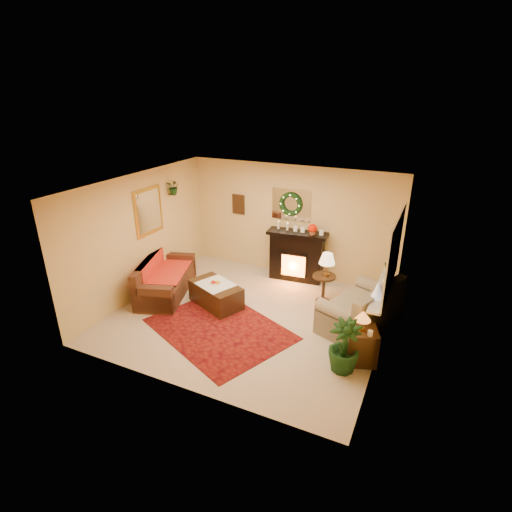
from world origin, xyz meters
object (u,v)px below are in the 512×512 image
at_px(side_table_round, 323,288).
at_px(coffee_table, 216,296).
at_px(end_table_square, 361,346).
at_px(loveseat, 360,306).
at_px(fireplace, 297,257).
at_px(sofa, 166,275).

relative_size(side_table_round, coffee_table, 0.55).
relative_size(side_table_round, end_table_square, 1.04).
bearing_deg(end_table_square, loveseat, 102.47).
bearing_deg(coffee_table, fireplace, 83.38).
height_order(fireplace, coffee_table, fireplace).
height_order(side_table_round, end_table_square, side_table_round).
relative_size(fireplace, coffee_table, 1.07).
distance_m(fireplace, coffee_table, 2.17).
distance_m(side_table_round, end_table_square, 1.97).
bearing_deg(side_table_round, coffee_table, -151.91).
height_order(loveseat, end_table_square, loveseat).
relative_size(sofa, side_table_round, 3.06).
xyz_separation_m(loveseat, coffee_table, (-2.83, -0.45, -0.21)).
height_order(sofa, loveseat, loveseat).
height_order(loveseat, side_table_round, loveseat).
relative_size(end_table_square, coffee_table, 0.53).
distance_m(fireplace, loveseat, 2.26).
bearing_deg(coffee_table, side_table_round, 51.54).
distance_m(end_table_square, coffee_table, 3.12).
bearing_deg(fireplace, side_table_round, -47.59).
xyz_separation_m(loveseat, end_table_square, (0.23, -1.03, -0.15)).
distance_m(sofa, end_table_square, 4.34).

